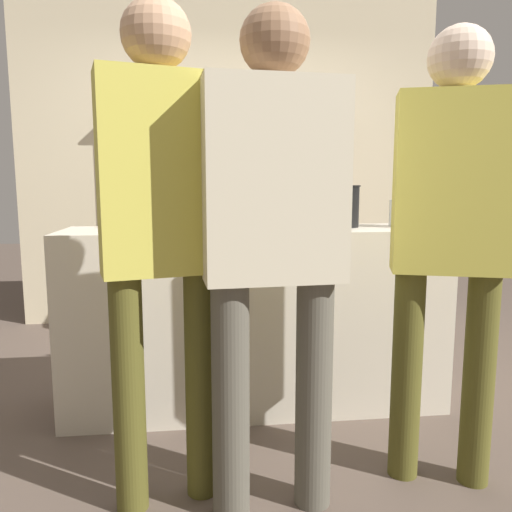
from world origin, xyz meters
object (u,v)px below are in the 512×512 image
at_px(customer_right, 451,222).
at_px(counter_bottle_1, 192,202).
at_px(counter_bottle_5, 263,204).
at_px(wine_glass, 217,205).
at_px(server_behind_counter, 252,218).
at_px(counter_bottle_0, 315,205).
at_px(ice_bucket, 342,206).
at_px(customer_left, 161,215).
at_px(customer_center, 274,230).
at_px(counter_bottle_4, 414,203).
at_px(counter_bottle_3, 224,204).
at_px(counter_bottle_2, 162,204).
at_px(cork_jar, 399,213).

bearing_deg(customer_right, counter_bottle_1, 71.21).
distance_m(counter_bottle_5, customer_right, 1.04).
xyz_separation_m(wine_glass, server_behind_counter, (0.28, 0.77, -0.12)).
relative_size(counter_bottle_1, server_behind_counter, 0.23).
height_order(counter_bottle_0, ice_bucket, counter_bottle_0).
relative_size(customer_left, customer_center, 1.02).
height_order(counter_bottle_0, wine_glass, counter_bottle_0).
xyz_separation_m(wine_glass, customer_center, (0.16, -0.95, -0.05)).
xyz_separation_m(wine_glass, ice_bucket, (0.68, -0.01, -0.01)).
bearing_deg(wine_glass, counter_bottle_0, 0.95).
distance_m(counter_bottle_4, customer_center, 1.22).
bearing_deg(customer_center, wine_glass, 5.38).
bearing_deg(counter_bottle_3, server_behind_counter, 75.27).
height_order(counter_bottle_2, customer_center, customer_center).
distance_m(counter_bottle_3, counter_bottle_4, 1.01).
height_order(counter_bottle_3, wine_glass, counter_bottle_3).
bearing_deg(counter_bottle_4, customer_center, -136.54).
bearing_deg(counter_bottle_3, counter_bottle_5, 36.18).
bearing_deg(counter_bottle_1, cork_jar, 5.63).
bearing_deg(counter_bottle_0, counter_bottle_1, -170.29).
bearing_deg(wine_glass, customer_left, -105.12).
xyz_separation_m(counter_bottle_0, counter_bottle_2, (-0.81, -0.11, 0.01)).
bearing_deg(server_behind_counter, counter_bottle_2, -50.02).
height_order(wine_glass, cork_jar, wine_glass).
relative_size(ice_bucket, server_behind_counter, 0.14).
distance_m(cork_jar, customer_center, 1.28).
height_order(counter_bottle_3, counter_bottle_5, counter_bottle_3).
bearing_deg(customer_right, customer_center, 116.46).
bearing_deg(customer_center, customer_right, -85.51).
height_order(counter_bottle_2, server_behind_counter, server_behind_counter).
xyz_separation_m(cork_jar, customer_left, (-1.25, -0.86, 0.05)).
height_order(counter_bottle_1, counter_bottle_4, counter_bottle_1).
distance_m(counter_bottle_3, server_behind_counter, 0.97).
bearing_deg(customer_left, wine_glass, -29.53).
distance_m(wine_glass, customer_right, 1.21).
height_order(counter_bottle_2, counter_bottle_3, counter_bottle_3).
height_order(counter_bottle_4, customer_left, customer_left).
xyz_separation_m(counter_bottle_0, server_behind_counter, (-0.26, 0.76, -0.12)).
bearing_deg(ice_bucket, wine_glass, 179.53).
bearing_deg(counter_bottle_4, cork_jar, 102.89).
distance_m(counter_bottle_4, counter_bottle_5, 0.80).
bearing_deg(server_behind_counter, cork_jar, 26.43).
distance_m(cork_jar, customer_right, 0.86).
distance_m(counter_bottle_1, counter_bottle_4, 1.17).
bearing_deg(server_behind_counter, customer_center, -21.41).
bearing_deg(counter_bottle_5, cork_jar, 0.80).
relative_size(cork_jar, customer_left, 0.08).
relative_size(counter_bottle_5, server_behind_counter, 0.21).
bearing_deg(counter_bottle_1, counter_bottle_3, -19.08).
bearing_deg(counter_bottle_4, ice_bucket, 163.39).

